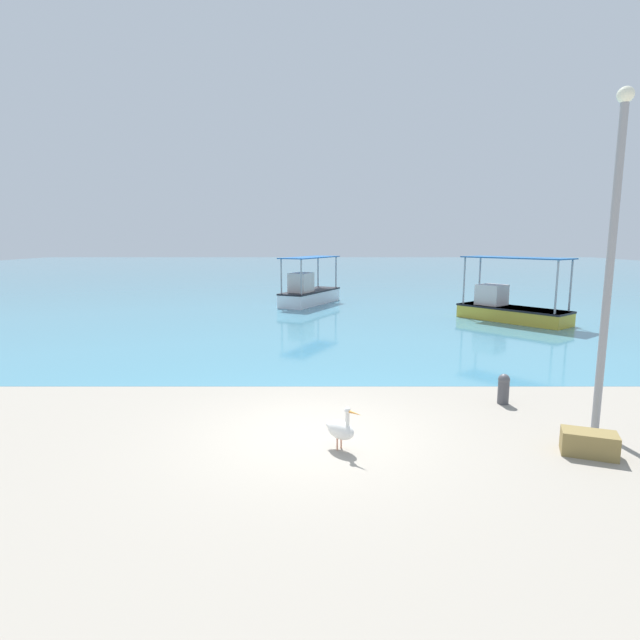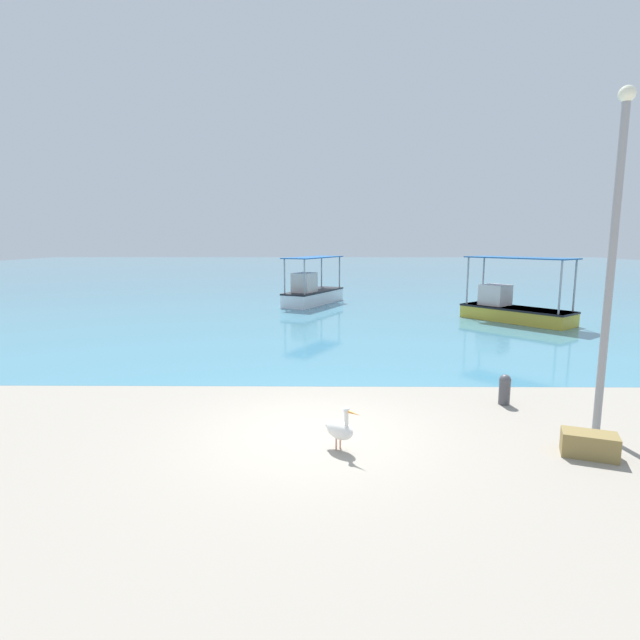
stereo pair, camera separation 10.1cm
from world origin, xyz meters
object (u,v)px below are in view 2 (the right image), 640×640
object	(u,v)px
fishing_boat_near_right	(513,307)
lamp_post	(613,248)
mooring_bollard	(505,388)
cargo_crate	(589,444)
fishing_boat_near_left	(312,292)
pelican	(340,429)

from	to	relation	value
fishing_boat_near_right	lamp_post	bearing A→B (deg)	-103.92
fishing_boat_near_right	mooring_bollard	bearing A→B (deg)	-111.05
fishing_boat_near_right	cargo_crate	world-z (taller)	fishing_boat_near_right
mooring_bollard	lamp_post	bearing A→B (deg)	-54.66
fishing_boat_near_left	pelican	xyz separation A→B (m)	(0.98, -19.40, -0.30)
cargo_crate	lamp_post	bearing A→B (deg)	56.92
lamp_post	fishing_boat_near_left	bearing A→B (deg)	107.31
fishing_boat_near_right	mooring_bollard	size ratio (longest dim) A/B	6.96
fishing_boat_near_left	pelican	world-z (taller)	fishing_boat_near_left
pelican	cargo_crate	bearing A→B (deg)	-2.81
mooring_bollard	cargo_crate	world-z (taller)	mooring_bollard
pelican	fishing_boat_near_right	bearing A→B (deg)	59.73
fishing_boat_near_left	mooring_bollard	distance (m)	17.59
fishing_boat_near_right	cargo_crate	size ratio (longest dim) A/B	5.46
lamp_post	mooring_bollard	size ratio (longest dim) A/B	9.16
fishing_boat_near_left	cargo_crate	distance (m)	20.27
pelican	cargo_crate	xyz separation A→B (m)	(4.14, -0.20, -0.17)
fishing_boat_near_left	cargo_crate	bearing A→B (deg)	-75.38
fishing_boat_near_left	pelican	bearing A→B (deg)	-87.12
pelican	cargo_crate	world-z (taller)	pelican
pelican	mooring_bollard	xyz separation A→B (m)	(3.67, 2.44, -0.02)
pelican	mooring_bollard	distance (m)	4.41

